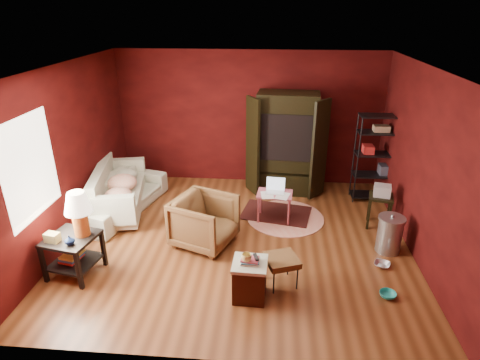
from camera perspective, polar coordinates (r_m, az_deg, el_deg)
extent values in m
cube|color=brown|center=(6.79, -0.14, -8.51)|extent=(5.50, 5.00, 0.02)
cube|color=white|center=(5.80, -0.17, 15.78)|extent=(5.50, 5.00, 0.02)
cube|color=#470B0A|center=(8.54, 1.31, 8.71)|extent=(5.50, 0.02, 2.80)
cube|color=#470B0A|center=(3.93, -3.35, -10.57)|extent=(5.50, 0.02, 2.80)
cube|color=#470B0A|center=(6.94, -23.53, 3.12)|extent=(0.02, 5.00, 2.80)
cube|color=#470B0A|center=(6.54, 24.73, 1.70)|extent=(0.02, 5.00, 2.80)
cube|color=white|center=(6.06, -27.75, 1.51)|extent=(0.02, 1.20, 1.40)
imported|color=beige|center=(7.81, -16.77, -1.48)|extent=(1.12, 2.24, 0.84)
imported|color=black|center=(6.48, -5.09, -5.57)|extent=(1.08, 1.11, 0.90)
imported|color=silver|center=(6.46, 19.66, -10.63)|extent=(0.24, 0.15, 0.23)
imported|color=teal|center=(5.89, 20.36, -14.48)|extent=(0.23, 0.09, 0.22)
imported|color=#0D1C43|center=(5.96, -23.08, -7.88)|extent=(0.14, 0.14, 0.13)
imported|color=tan|center=(5.17, 0.93, -10.85)|extent=(0.16, 0.15, 0.13)
cube|color=black|center=(6.18, -22.93, -7.65)|extent=(0.75, 0.75, 0.04)
cube|color=black|center=(6.38, -22.36, -10.70)|extent=(0.70, 0.70, 0.03)
cube|color=black|center=(6.32, -26.20, -10.64)|extent=(0.06, 0.06, 0.60)
cube|color=black|center=(5.98, -21.94, -11.87)|extent=(0.06, 0.06, 0.60)
cube|color=black|center=(6.68, -23.02, -8.12)|extent=(0.06, 0.06, 0.60)
cube|color=black|center=(6.36, -18.87, -9.11)|extent=(0.06, 0.06, 0.60)
cylinder|color=#CB6625|center=(6.08, -21.67, -5.75)|extent=(0.25, 0.25, 0.36)
cone|color=#F2E5C6|center=(5.93, -22.15, -2.95)|extent=(0.45, 0.45, 0.30)
cube|color=olive|center=(6.13, -25.15, -7.39)|extent=(0.21, 0.16, 0.13)
cube|color=red|center=(6.39, -22.82, -10.24)|extent=(0.29, 0.34, 0.03)
cube|color=#3179C6|center=(6.36, -22.79, -9.97)|extent=(0.29, 0.34, 0.03)
cube|color=#DFC94A|center=(6.34, -22.77, -9.71)|extent=(0.29, 0.34, 0.03)
cube|color=beige|center=(7.88, -16.48, -2.49)|extent=(1.09, 1.88, 0.37)
cube|color=beige|center=(7.84, -19.02, -0.95)|extent=(0.53, 1.76, 0.74)
cube|color=beige|center=(7.01, -17.66, -4.16)|extent=(0.76, 0.32, 0.51)
cube|color=beige|center=(8.59, -15.82, 1.31)|extent=(0.76, 0.32, 0.51)
ellipsoid|color=#D44A1E|center=(7.29, -16.94, -2.14)|extent=(0.57, 0.57, 0.26)
ellipsoid|color=#D44A1E|center=(7.74, -16.40, -0.38)|extent=(0.64, 0.64, 0.30)
ellipsoid|color=beige|center=(8.18, -15.93, 0.70)|extent=(0.53, 0.53, 0.24)
cube|color=#3B180D|center=(5.47, 1.39, -14.18)|extent=(0.44, 0.44, 0.50)
cube|color=beige|center=(5.31, 1.42, -11.84)|extent=(0.46, 0.46, 0.05)
cube|color=#C3B3A0|center=(5.29, 1.42, -11.55)|extent=(0.25, 0.20, 0.02)
cube|color=teal|center=(5.27, 1.42, -11.37)|extent=(0.24, 0.19, 0.02)
cube|color=#B74453|center=(5.26, 1.43, -11.19)|extent=(0.24, 0.20, 0.02)
cube|color=black|center=(5.27, 2.28, -10.89)|extent=(0.09, 0.16, 0.02)
cube|color=black|center=(5.63, 5.97, -11.27)|extent=(0.54, 0.54, 0.08)
cube|color=black|center=(5.66, 5.94, -11.71)|extent=(0.49, 0.49, 0.02)
cylinder|color=black|center=(5.58, 4.83, -14.35)|extent=(0.03, 0.03, 0.35)
cylinder|color=black|center=(5.69, 8.14, -13.70)|extent=(0.03, 0.03, 0.35)
cylinder|color=black|center=(5.84, 3.68, -12.38)|extent=(0.03, 0.03, 0.35)
cylinder|color=black|center=(5.94, 6.85, -11.81)|extent=(0.03, 0.03, 0.35)
cylinder|color=beige|center=(7.47, 6.45, -5.31)|extent=(1.52, 1.52, 0.01)
cube|color=#4A1713|center=(7.59, 5.15, -4.66)|extent=(1.38, 1.06, 0.01)
cube|color=#CB5D6D|center=(7.16, 4.96, -1.99)|extent=(0.65, 0.48, 0.03)
cylinder|color=#CB5D6D|center=(7.14, 2.61, -4.30)|extent=(0.04, 0.04, 0.52)
cylinder|color=#CB5D6D|center=(7.11, 6.92, -4.62)|extent=(0.04, 0.04, 0.52)
cylinder|color=#CB5D6D|center=(7.45, 2.96, -3.05)|extent=(0.04, 0.04, 0.52)
cylinder|color=#CB5D6D|center=(7.42, 7.08, -3.35)|extent=(0.04, 0.04, 0.52)
cube|color=silver|center=(7.18, 4.99, -1.71)|extent=(0.35, 0.25, 0.02)
cube|color=silver|center=(7.23, 5.10, -0.51)|extent=(0.33, 0.10, 0.22)
cube|color=white|center=(7.07, 3.89, -2.15)|extent=(0.25, 0.33, 0.00)
cube|color=white|center=(7.06, 6.07, -2.27)|extent=(0.29, 0.35, 0.00)
cube|color=black|center=(8.19, 6.62, 5.19)|extent=(1.24, 0.74, 2.06)
cube|color=black|center=(8.02, 6.65, 6.41)|extent=(1.01, 0.56, 0.92)
cube|color=black|center=(7.95, 1.81, 4.76)|extent=(0.30, 0.45, 1.95)
cube|color=black|center=(7.90, 11.23, 4.20)|extent=(0.35, 0.41, 1.95)
cube|color=#292B2E|center=(8.10, 6.64, 5.79)|extent=(0.71, 0.59, 0.56)
cube|color=black|center=(7.84, 6.53, 5.18)|extent=(0.54, 0.05, 0.43)
cube|color=black|center=(8.32, 6.43, 1.53)|extent=(1.01, 0.61, 0.05)
cylinder|color=black|center=(7.95, 16.38, 2.54)|extent=(0.02, 0.02, 1.74)
cylinder|color=black|center=(8.17, 21.91, 2.34)|extent=(0.02, 0.02, 1.74)
cylinder|color=black|center=(8.27, 15.89, 3.41)|extent=(0.02, 0.02, 1.74)
cylinder|color=black|center=(8.48, 21.24, 3.20)|extent=(0.02, 0.02, 1.74)
cube|color=black|center=(8.50, 18.21, -1.98)|extent=(0.86, 0.39, 0.02)
cube|color=black|center=(8.33, 18.58, 0.71)|extent=(0.86, 0.39, 0.02)
cube|color=black|center=(8.18, 18.98, 3.51)|extent=(0.86, 0.39, 0.02)
cube|color=black|center=(8.05, 19.38, 6.41)|extent=(0.86, 0.39, 0.02)
cube|color=black|center=(7.96, 19.69, 8.59)|extent=(0.86, 0.39, 0.02)
cube|color=#AA1D1C|center=(8.09, 17.75, 4.21)|extent=(0.20, 0.25, 0.15)
cube|color=#383846|center=(8.34, 19.96, 1.41)|extent=(0.25, 0.25, 0.19)
cube|color=#8D7155|center=(8.03, 19.46, 6.93)|extent=(0.29, 0.20, 0.12)
cube|color=black|center=(7.32, 19.45, -2.26)|extent=(0.47, 0.47, 0.04)
cube|color=black|center=(7.29, 17.85, -4.68)|extent=(0.05, 0.05, 0.57)
cube|color=black|center=(7.31, 20.46, -4.99)|extent=(0.05, 0.05, 0.57)
cube|color=black|center=(7.58, 17.89, -3.52)|extent=(0.05, 0.05, 0.57)
cube|color=black|center=(7.60, 20.40, -3.82)|extent=(0.05, 0.05, 0.57)
cube|color=silver|center=(7.27, 19.57, -1.43)|extent=(0.32, 0.27, 0.20)
cylinder|color=#AAAFB2|center=(6.78, 20.47, -7.38)|extent=(0.42, 0.42, 0.56)
cylinder|color=#AAAFB2|center=(6.63, 20.84, -5.14)|extent=(0.46, 0.46, 0.04)
sphere|color=#AAAFB2|center=(6.62, 20.89, -4.86)|extent=(0.06, 0.06, 0.06)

